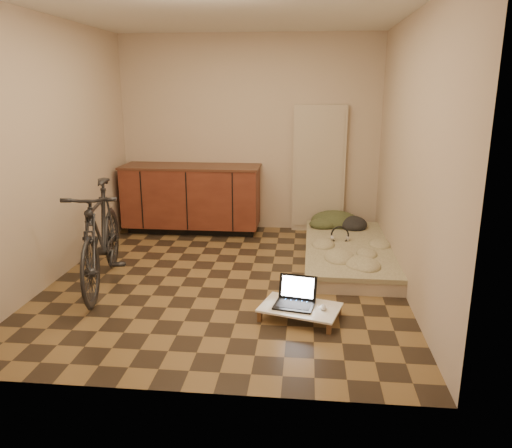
# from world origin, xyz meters

# --- Properties ---
(room_shell) EXTENTS (3.50, 4.00, 2.60)m
(room_shell) POSITION_xyz_m (0.00, 0.00, 1.30)
(room_shell) COLOR brown
(room_shell) RESTS_ON ground
(cabinets) EXTENTS (1.84, 0.62, 0.91)m
(cabinets) POSITION_xyz_m (-0.75, 1.70, 0.47)
(cabinets) COLOR black
(cabinets) RESTS_ON ground
(appliance_panel) EXTENTS (0.70, 0.10, 1.70)m
(appliance_panel) POSITION_xyz_m (0.95, 1.94, 0.85)
(appliance_panel) COLOR #C5B39C
(appliance_panel) RESTS_ON ground
(bicycle) EXTENTS (0.85, 1.83, 1.14)m
(bicycle) POSITION_xyz_m (-1.20, -0.29, 0.57)
(bicycle) COLOR black
(bicycle) RESTS_ON ground
(futon) EXTENTS (1.01, 2.09, 0.18)m
(futon) POSITION_xyz_m (1.30, 0.72, 0.09)
(futon) COLOR #C2AF9B
(futon) RESTS_ON ground
(clothing_pile) EXTENTS (0.65, 0.55, 0.26)m
(clothing_pile) POSITION_xyz_m (1.22, 1.57, 0.31)
(clothing_pile) COLOR #394126
(clothing_pile) RESTS_ON futon
(headphones) EXTENTS (0.23, 0.22, 0.16)m
(headphones) POSITION_xyz_m (1.19, 0.87, 0.26)
(headphones) COLOR black
(headphones) RESTS_ON futon
(lap_desk) EXTENTS (0.75, 0.59, 0.11)m
(lap_desk) POSITION_xyz_m (0.76, -0.84, 0.10)
(lap_desk) COLOR brown
(lap_desk) RESTS_ON ground
(laptop) EXTENTS (0.38, 0.35, 0.23)m
(laptop) POSITION_xyz_m (0.72, -0.80, 0.16)
(laptop) COLOR black
(laptop) RESTS_ON lap_desk
(mouse) EXTENTS (0.06, 0.10, 0.03)m
(mouse) POSITION_xyz_m (0.95, -0.88, 0.13)
(mouse) COLOR silver
(mouse) RESTS_ON lap_desk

